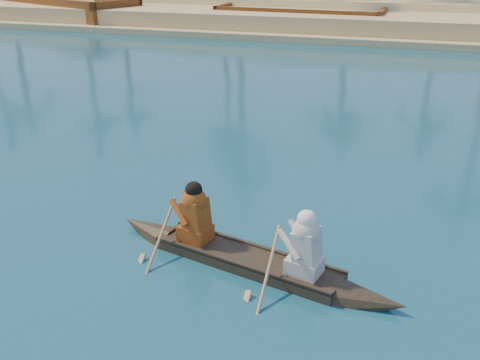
% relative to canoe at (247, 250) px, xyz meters
% --- Properties ---
extents(ground, '(160.00, 160.00, 0.00)m').
position_rel_canoe_xyz_m(ground, '(-3.34, 0.96, -0.29)').
color(ground, '#0C3D50').
rests_on(ground, ground).
extents(shrub_cluster, '(100.00, 6.00, 2.40)m').
position_rel_canoe_xyz_m(shrub_cluster, '(-3.34, 32.46, 0.91)').
color(shrub_cluster, '#1A3A15').
rests_on(shrub_cluster, ground).
extents(canoe, '(5.53, 1.99, 1.52)m').
position_rel_canoe_xyz_m(canoe, '(0.00, 0.00, 0.00)').
color(canoe, '#382C1E').
rests_on(canoe, ground).
extents(barge_left, '(13.28, 8.60, 2.10)m').
position_rel_canoe_xyz_m(barge_left, '(-22.48, 27.96, 0.44)').
color(barge_left, brown).
rests_on(barge_left, ground).
extents(barge_mid, '(10.85, 4.06, 1.78)m').
position_rel_canoe_xyz_m(barge_mid, '(-4.80, 27.96, 0.33)').
color(barge_mid, brown).
rests_on(barge_mid, ground).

